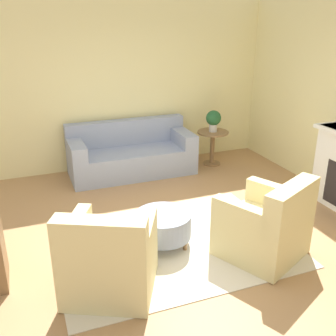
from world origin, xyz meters
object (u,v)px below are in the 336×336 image
armchair_right (266,227)px  potted_plant_on_side_table (213,119)px  side_table (213,142)px  armchair_left (109,260)px  couch (131,155)px  ottoman_table (163,225)px

armchair_right → potted_plant_on_side_table: potted_plant_on_side_table is taller
armchair_right → potted_plant_on_side_table: bearing=74.7°
armchair_right → potted_plant_on_side_table: 2.97m
side_table → potted_plant_on_side_table: size_ratio=1.64×
potted_plant_on_side_table → armchair_left: bearing=-131.8°
couch → ottoman_table: couch is taller
couch → potted_plant_on_side_table: bearing=-5.1°
potted_plant_on_side_table → armchair_right: bearing=-105.3°
armchair_left → potted_plant_on_side_table: bearing=48.2°
couch → armchair_right: bearing=-76.7°
couch → armchair_left: (-1.06, -2.96, 0.04)m
ottoman_table → potted_plant_on_side_table: size_ratio=1.75×
couch → side_table: 1.48m
ottoman_table → armchair_right: bearing=-31.4°
side_table → armchair_left: bearing=-131.8°
couch → ottoman_table: bearing=-97.0°
couch → potted_plant_on_side_table: potted_plant_on_side_table is taller
potted_plant_on_side_table → side_table: bearing=0.0°
armchair_left → potted_plant_on_side_table: potted_plant_on_side_table is taller
ottoman_table → side_table: side_table is taller
ottoman_table → side_table: bearing=51.6°
armchair_right → couch: bearing=103.3°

